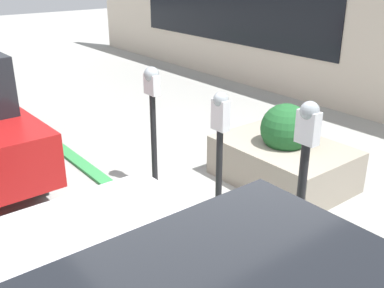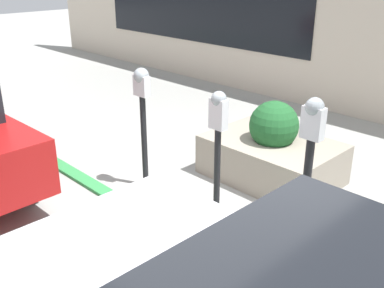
% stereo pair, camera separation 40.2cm
% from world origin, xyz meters
% --- Properties ---
extents(ground_plane, '(40.00, 40.00, 0.00)m').
position_xyz_m(ground_plane, '(0.00, 0.00, 0.00)').
color(ground_plane, '#999993').
extents(curb_strip, '(19.00, 0.16, 0.04)m').
position_xyz_m(curb_strip, '(0.00, 0.08, 0.02)').
color(curb_strip, '#338C47').
rests_on(curb_strip, ground_plane).
extents(parking_meter_nearest, '(0.17, 0.15, 1.48)m').
position_xyz_m(parking_meter_nearest, '(-1.01, -0.42, 1.01)').
color(parking_meter_nearest, black).
rests_on(parking_meter_nearest, ground_plane).
extents(parking_meter_second, '(0.17, 0.14, 1.34)m').
position_xyz_m(parking_meter_second, '(-0.05, -0.41, 0.94)').
color(parking_meter_second, black).
rests_on(parking_meter_second, ground_plane).
extents(parking_meter_middle, '(0.20, 0.17, 1.38)m').
position_xyz_m(parking_meter_middle, '(1.04, -0.39, 1.00)').
color(parking_meter_middle, black).
rests_on(parking_meter_middle, ground_plane).
extents(planter_box, '(1.49, 1.06, 0.95)m').
position_xyz_m(planter_box, '(0.14, -1.58, 0.32)').
color(planter_box, gray).
rests_on(planter_box, ground_plane).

